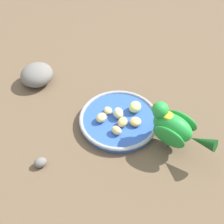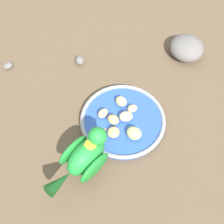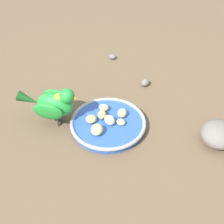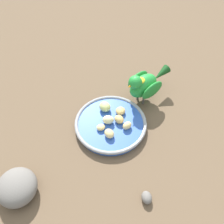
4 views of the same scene
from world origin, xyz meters
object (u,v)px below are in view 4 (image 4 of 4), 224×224
Objects in this scene: rock_large at (17,187)px; parrot at (144,84)px; apple_piece_1 at (101,127)px; apple_piece_2 at (127,126)px; apple_piece_4 at (109,134)px; apple_piece_5 at (120,111)px; apple_piece_0 at (108,120)px; apple_piece_3 at (105,107)px; apple_piece_6 at (120,119)px; feeding_bowl at (111,124)px; pebble_0 at (147,198)px.

parrot is at bearing -155.66° from rock_large.
apple_piece_2 is (-0.07, 0.02, 0.00)m from apple_piece_1.
apple_piece_4 reaches higher than apple_piece_5.
apple_piece_5 is (-0.07, -0.04, 0.00)m from apple_piece_1.
apple_piece_4 is (0.01, 0.05, -0.00)m from apple_piece_0.
apple_piece_1 is at bearing 62.93° from apple_piece_3.
apple_piece_5 is 1.00× the size of apple_piece_6.
apple_piece_1 is 0.07m from apple_piece_3.
parrot is at bearing -154.84° from apple_piece_0.
apple_piece_2 is at bearing 141.68° from apple_piece_0.
parrot is at bearing -152.86° from feeding_bowl.
parrot is 0.45m from rock_large.
apple_piece_6 is at bearing -159.92° from rock_large.
feeding_bowl is 0.30m from rock_large.
apple_piece_2 is at bearing 164.27° from apple_piece_1.
apple_piece_5 is 0.03m from apple_piece_6.
feeding_bowl is at bearing 32.02° from apple_piece_5.
apple_piece_0 is 1.18× the size of apple_piece_2.
apple_piece_6 is 0.30× the size of rock_large.
rock_large is at bearing 24.18° from apple_piece_5.
apple_piece_2 is at bearing -165.24° from rock_large.
apple_piece_0 is 0.05m from apple_piece_4.
apple_piece_6 is 0.13m from parrot.
apple_piece_0 is 0.04m from apple_piece_6.
apple_piece_5 is at bearing -110.67° from apple_piece_6.
rock_large is at bearing 31.68° from apple_piece_3.
apple_piece_6 is (0.01, 0.03, 0.00)m from apple_piece_5.
feeding_bowl is 0.05m from apple_piece_5.
apple_piece_4 is (0.02, 0.04, 0.02)m from feeding_bowl.
rock_large is 3.18× the size of pebble_0.
apple_piece_5 is (-0.00, -0.06, -0.00)m from apple_piece_2.
apple_piece_6 is (0.01, -0.03, 0.00)m from apple_piece_2.
rock_large is at bearing 14.76° from apple_piece_2.
apple_piece_3 is 0.07m from apple_piece_6.
apple_piece_6 is at bearing 69.33° from apple_piece_5.
apple_piece_2 reaches higher than pebble_0.
apple_piece_4 is 0.09m from apple_piece_5.
apple_piece_1 is at bearing 29.40° from apple_piece_0.
apple_piece_2 reaches higher than apple_piece_5.
apple_piece_3 is at bearing -14.11° from parrot.
apple_piece_0 reaches higher than apple_piece_4.
apple_piece_3 reaches higher than apple_piece_5.
apple_piece_4 is 1.04× the size of apple_piece_5.
apple_piece_5 is (-0.05, -0.02, -0.00)m from apple_piece_0.
apple_piece_1 is at bearing -156.76° from rock_large.
apple_piece_2 reaches higher than feeding_bowl.
apple_piece_4 is at bearing 38.57° from apple_piece_6.
apple_piece_0 reaches higher than feeding_bowl.
apple_piece_3 is at bearing -63.06° from apple_piece_6.
apple_piece_4 reaches higher than feeding_bowl.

